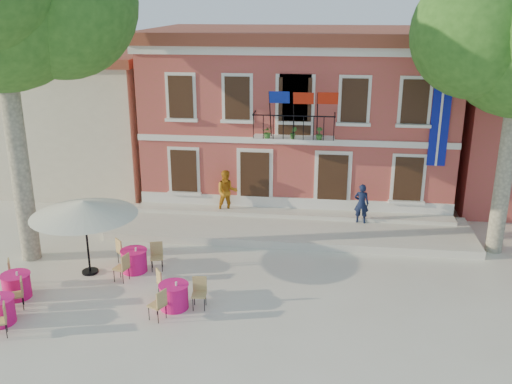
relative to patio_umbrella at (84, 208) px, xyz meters
The scene contains 10 objects.
ground 5.00m from the patio_umbrella, ahead, with size 90.00×90.00×0.00m, color beige.
main_building 11.93m from the patio_umbrella, 57.08° to the left, with size 13.50×9.59×7.50m.
neighbor_west 12.10m from the patio_umbrella, 114.83° to the left, with size 9.40×9.40×6.40m.
terrace 8.06m from the patio_umbrella, 34.07° to the left, with size 14.00×3.40×0.30m, color silver.
patio_umbrella is the anchor object (origin of this frame).
pedestrian_navy 10.53m from the patio_umbrella, 28.52° to the left, with size 0.58×0.38×1.60m, color #0F1733.
pedestrian_orange 6.63m from the patio_umbrella, 55.07° to the left, with size 0.89×0.70×1.84m, color #C27516.
cafe_table_0 3.07m from the patio_umbrella, 129.90° to the right, with size 1.27×1.89×0.95m.
cafe_table_1 4.33m from the patio_umbrella, 29.09° to the right, with size 1.70×1.86×0.95m.
cafe_table_3 2.39m from the patio_umbrella, 11.78° to the left, with size 1.81×1.81×0.95m.
Camera 1 is at (3.24, -16.41, 8.69)m, focal length 40.00 mm.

